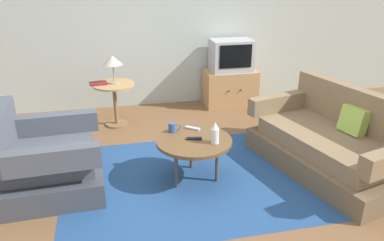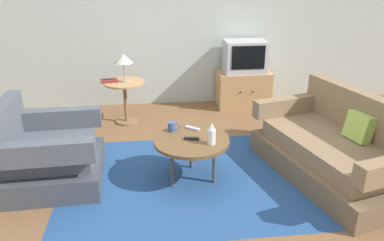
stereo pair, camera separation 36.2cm
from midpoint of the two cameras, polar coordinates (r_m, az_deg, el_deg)
The scene contains 15 objects.
ground_plane at distance 3.92m, azimuth -1.21°, elevation -9.23°, with size 16.00×16.00×0.00m, color brown.
back_wall at distance 5.84m, azimuth -6.24°, elevation 15.39°, with size 9.00×0.12×2.70m, color #B2BCB2.
area_rug at distance 3.96m, azimuth -2.35°, elevation -8.81°, with size 2.62×1.96×0.00m, color navy.
armchair at distance 3.99m, azimuth -23.65°, elevation -5.95°, with size 0.98×1.01×0.84m.
couch at distance 4.22m, azimuth 18.07°, elevation -3.55°, with size 1.29×1.89×0.85m.
coffee_table at distance 3.77m, azimuth -2.44°, elevation -3.38°, with size 0.76×0.76×0.45m.
side_table at distance 5.23m, azimuth -13.55°, elevation 3.69°, with size 0.55×0.55×0.59m.
tv_stand at distance 5.94m, azimuth 4.00°, elevation 4.94°, with size 0.80×0.48×0.55m.
television at distance 5.80m, azimuth 4.15°, elevation 9.75°, with size 0.61×0.42×0.47m.
table_lamp at distance 5.13m, azimuth -13.91°, elevation 8.64°, with size 0.25×0.25×0.37m.
vase at distance 3.63m, azimuth 0.65°, elevation -1.98°, with size 0.08×0.08×0.22m.
mug at distance 3.91m, azimuth -5.59°, elevation -1.10°, with size 0.13×0.08×0.10m.
tv_remote_dark at distance 3.74m, azimuth -2.44°, elevation -2.78°, with size 0.16×0.07×0.02m.
tv_remote_silver at distance 3.98m, azimuth -2.53°, elevation -1.22°, with size 0.16×0.14×0.02m.
book at distance 5.20m, azimuth -15.91°, elevation 5.38°, with size 0.24×0.17×0.03m.
Camera 1 is at (-0.81, -3.24, 2.06)m, focal length 35.38 mm.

